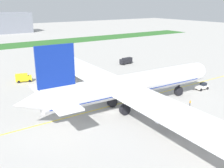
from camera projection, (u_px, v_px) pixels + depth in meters
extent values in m
plane|color=#ADAAA5|center=(113.00, 112.00, 65.50)|extent=(600.00, 600.00, 0.00)
cube|color=yellow|center=(106.00, 107.00, 68.26)|extent=(280.00, 0.36, 0.01)
cube|color=#2D6628|center=(2.00, 47.00, 161.86)|extent=(320.00, 24.00, 0.10)
cylinder|color=white|center=(131.00, 85.00, 66.22)|extent=(47.05, 7.97, 5.69)
cube|color=navy|center=(130.00, 88.00, 66.52)|extent=(45.16, 7.42, 0.68)
sphere|color=white|center=(197.00, 71.00, 78.77)|extent=(5.40, 5.40, 5.40)
cone|color=white|center=(29.00, 103.00, 53.04)|extent=(6.48, 5.13, 4.83)
cube|color=navy|center=(56.00, 66.00, 54.10)|extent=(8.45, 0.98, 9.10)
cube|color=white|center=(45.00, 89.00, 60.21)|extent=(5.59, 9.34, 0.40)
cube|color=white|center=(63.00, 105.00, 51.01)|extent=(5.59, 9.34, 0.40)
cube|color=white|center=(82.00, 69.00, 84.62)|extent=(12.35, 42.60, 0.45)
cube|color=white|center=(198.00, 125.00, 45.90)|extent=(12.35, 42.60, 0.45)
cylinder|color=#B7BABF|center=(100.00, 80.00, 78.17)|extent=(5.55, 3.39, 3.13)
cylinder|color=black|center=(108.00, 79.00, 79.53)|extent=(0.63, 3.30, 3.28)
cylinder|color=#B7BABF|center=(166.00, 114.00, 54.80)|extent=(5.55, 3.39, 3.13)
cylinder|color=black|center=(175.00, 111.00, 56.16)|extent=(0.63, 3.30, 3.28)
cylinder|color=black|center=(179.00, 88.00, 76.36)|extent=(0.59, 0.59, 2.20)
cylinder|color=black|center=(179.00, 91.00, 76.69)|extent=(2.76, 1.35, 2.70)
cylinder|color=black|center=(112.00, 98.00, 67.95)|extent=(0.59, 0.59, 2.20)
cylinder|color=black|center=(112.00, 102.00, 68.29)|extent=(2.76, 1.35, 2.70)
cylinder|color=black|center=(125.00, 105.00, 63.12)|extent=(0.59, 0.59, 2.20)
cylinder|color=black|center=(125.00, 110.00, 63.45)|extent=(2.76, 1.35, 2.70)
cube|color=black|center=(195.00, 70.00, 78.13)|extent=(2.20, 4.36, 1.02)
sphere|color=black|center=(61.00, 92.00, 59.38)|extent=(0.40, 0.40, 0.40)
sphere|color=black|center=(75.00, 89.00, 61.17)|extent=(0.40, 0.40, 0.40)
sphere|color=black|center=(89.00, 87.00, 62.96)|extent=(0.40, 0.40, 0.40)
sphere|color=black|center=(101.00, 84.00, 64.75)|extent=(0.40, 0.40, 0.40)
sphere|color=black|center=(113.00, 82.00, 66.53)|extent=(0.40, 0.40, 0.40)
sphere|color=black|center=(124.00, 80.00, 68.32)|extent=(0.40, 0.40, 0.40)
sphere|color=black|center=(135.00, 78.00, 70.11)|extent=(0.40, 0.40, 0.40)
sphere|color=black|center=(145.00, 76.00, 71.90)|extent=(0.40, 0.40, 0.40)
sphere|color=black|center=(155.00, 74.00, 73.69)|extent=(0.40, 0.40, 0.40)
sphere|color=black|center=(164.00, 73.00, 75.47)|extent=(0.40, 0.40, 0.40)
sphere|color=black|center=(173.00, 71.00, 77.26)|extent=(0.40, 0.40, 0.40)
cube|color=white|center=(202.00, 87.00, 82.06)|extent=(4.51, 2.29, 0.82)
cube|color=black|center=(203.00, 84.00, 82.13)|extent=(1.66, 1.65, 0.90)
cylinder|color=black|center=(195.00, 89.00, 80.58)|extent=(1.80, 0.21, 0.12)
cylinder|color=black|center=(201.00, 90.00, 80.57)|extent=(0.92, 0.39, 0.90)
cylinder|color=black|center=(196.00, 88.00, 82.25)|extent=(0.92, 0.39, 0.90)
cylinder|color=black|center=(207.00, 88.00, 82.12)|extent=(0.92, 0.39, 0.90)
cylinder|color=black|center=(202.00, 86.00, 83.80)|extent=(0.92, 0.39, 0.90)
cylinder|color=black|center=(190.00, 104.00, 69.30)|extent=(0.12, 0.12, 0.83)
cylinder|color=orange|center=(190.00, 102.00, 69.24)|extent=(0.10, 0.10, 0.53)
cylinder|color=black|center=(190.00, 104.00, 69.12)|extent=(0.12, 0.12, 0.83)
cylinder|color=orange|center=(190.00, 102.00, 68.78)|extent=(0.10, 0.10, 0.53)
cube|color=orange|center=(190.00, 102.00, 69.00)|extent=(0.47, 0.48, 0.58)
sphere|color=tan|center=(190.00, 100.00, 68.87)|extent=(0.22, 0.22, 0.22)
cube|color=black|center=(127.00, 60.00, 116.25)|extent=(4.83, 2.51, 2.31)
cube|color=black|center=(122.00, 62.00, 114.47)|extent=(1.99, 2.15, 2.00)
cube|color=#263347|center=(121.00, 61.00, 113.84)|extent=(0.25, 1.73, 0.88)
cylinder|color=black|center=(124.00, 64.00, 114.03)|extent=(0.92, 0.39, 0.90)
cylinder|color=black|center=(121.00, 63.00, 115.53)|extent=(0.92, 0.39, 0.90)
cylinder|color=black|center=(131.00, 63.00, 116.57)|extent=(0.92, 0.39, 0.90)
cylinder|color=black|center=(127.00, 62.00, 118.07)|extent=(0.92, 0.39, 0.90)
cube|color=yellow|center=(22.00, 77.00, 89.46)|extent=(4.45, 3.11, 2.44)
cube|color=yellow|center=(29.00, 78.00, 90.33)|extent=(2.06, 2.31, 1.67)
cube|color=#263347|center=(32.00, 77.00, 90.43)|extent=(0.57, 1.64, 0.74)
cylinder|color=black|center=(30.00, 79.00, 91.49)|extent=(0.95, 0.55, 0.90)
cylinder|color=black|center=(30.00, 81.00, 89.66)|extent=(0.95, 0.55, 0.90)
cylinder|color=black|center=(19.00, 80.00, 90.46)|extent=(0.95, 0.55, 0.90)
cylinder|color=black|center=(19.00, 82.00, 88.63)|extent=(0.95, 0.55, 0.90)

